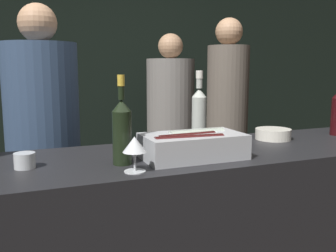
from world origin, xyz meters
name	(u,v)px	position (x,y,z in m)	size (l,w,h in m)	color
wall_back_chalkboard	(86,69)	(0.00, 2.43, 1.40)	(6.40, 0.06, 2.80)	black
ice_bin_with_bottles	(193,144)	(0.06, 0.21, 1.09)	(0.42, 0.24, 0.11)	#B7BABF
bowl_white	(273,134)	(0.64, 0.43, 1.06)	(0.19, 0.19, 0.06)	silver
wine_glass	(135,146)	(-0.23, 0.09, 1.13)	(0.09, 0.09, 0.13)	silver
candle_votive	(25,160)	(-0.60, 0.30, 1.06)	(0.08, 0.08, 0.06)	silver
champagne_bottle	(122,130)	(-0.24, 0.22, 1.17)	(0.08, 0.08, 0.35)	black
white_wine_bottle	(199,111)	(0.26, 0.56, 1.18)	(0.08, 0.08, 0.36)	#B2B7AD
person_in_hoodie	(44,145)	(-0.49, 1.03, 0.97)	(0.41, 0.41, 1.75)	black
person_blond_tee	(227,118)	(0.92, 1.38, 1.01)	(0.33, 0.33, 1.79)	black
person_grey_polo	(170,123)	(0.60, 1.78, 0.93)	(0.41, 0.41, 1.69)	black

